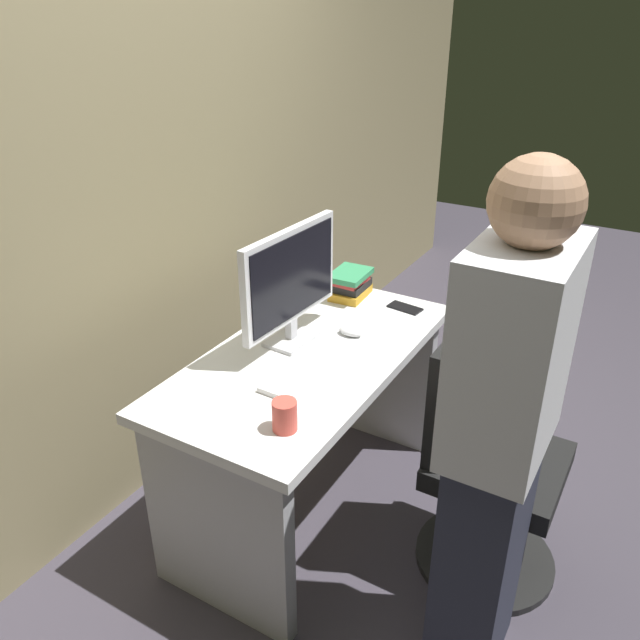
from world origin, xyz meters
TOP-DOWN VIEW (x-y plane):
  - ground_plane at (0.00, 0.00)m, footprint 9.00×9.00m
  - wall_back at (0.00, 0.75)m, footprint 6.40×0.10m
  - desk at (0.00, 0.00)m, footprint 1.31×0.66m
  - office_chair at (0.07, -0.68)m, footprint 0.52×0.52m
  - person_at_desk at (-0.33, -0.81)m, footprint 0.40×0.24m
  - monitor at (0.04, 0.10)m, footprint 0.54×0.15m
  - keyboard at (-0.11, -0.06)m, footprint 0.43×0.15m
  - mouse at (0.20, -0.07)m, footprint 0.06×0.10m
  - cup_near_keyboard at (-0.45, -0.19)m, footprint 0.08×0.08m
  - book_stack at (0.52, 0.10)m, footprint 0.22×0.16m
  - cell_phone at (0.53, -0.16)m, footprint 0.09×0.15m
  - handbag at (0.77, -0.46)m, footprint 0.34×0.14m

SIDE VIEW (x-z plane):
  - ground_plane at x=0.00m, z-range 0.00..0.00m
  - handbag at x=0.77m, z-range -0.05..0.33m
  - office_chair at x=0.07m, z-range -0.04..0.90m
  - desk at x=0.00m, z-range 0.13..0.88m
  - cell_phone at x=0.53m, z-range 0.74..0.75m
  - keyboard at x=-0.11m, z-range 0.74..0.76m
  - mouse at x=0.20m, z-range 0.74..0.78m
  - cup_near_keyboard at x=-0.45m, z-range 0.74..0.84m
  - book_stack at x=0.52m, z-range 0.74..0.86m
  - person_at_desk at x=-0.33m, z-range 0.02..1.66m
  - monitor at x=0.04m, z-range 0.77..1.23m
  - wall_back at x=0.00m, z-range 0.00..3.00m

